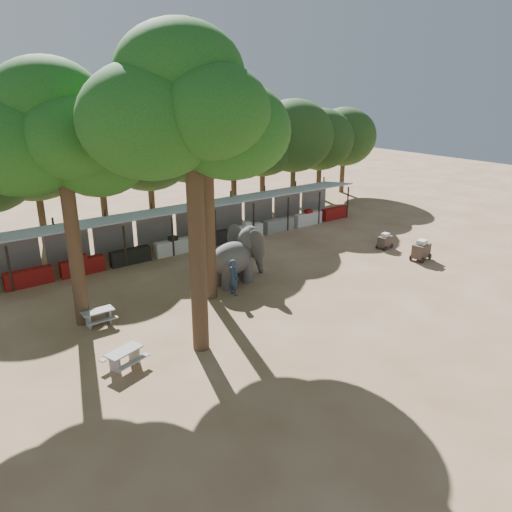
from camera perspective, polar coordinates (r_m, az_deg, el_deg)
ground at (r=22.34m, az=9.91°, el=-7.73°), size 100.00×100.00×0.00m
vendor_stalls at (r=32.21m, az=-8.09°, el=3.12°), size 28.00×2.99×2.80m
yard_tree_left at (r=21.39m, az=-22.01°, el=13.01°), size 7.10×6.90×11.02m
yard_tree_center at (r=17.83m, az=-8.09°, el=16.44°), size 7.10×6.90×12.04m
yard_tree_back at (r=22.82m, az=-6.32°, el=15.41°), size 7.10×6.90×11.36m
backdrop_trees at (r=35.87m, az=-12.54°, el=11.58°), size 46.46×5.95×8.33m
elephant at (r=26.14m, az=-2.07°, el=0.04°), size 3.83×2.87×2.86m
handler at (r=24.62m, az=-2.57°, el=-2.45°), size 0.47×0.69×1.87m
picnic_table_near at (r=19.43m, az=-14.81°, el=-10.99°), size 1.69×1.60×0.69m
picnic_table_far at (r=22.88m, az=-17.59°, el=-6.49°), size 1.37×1.24×0.67m
cart_front at (r=31.17m, az=18.36°, el=0.65°), size 1.37×1.01×1.23m
cart_back at (r=32.74m, az=14.52°, el=1.69°), size 1.09×0.78×1.00m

